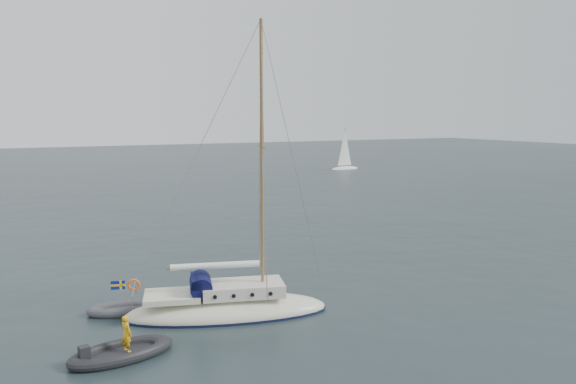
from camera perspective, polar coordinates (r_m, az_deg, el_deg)
name	(u,v)px	position (r m, az deg, el deg)	size (l,w,h in m)	color
ground	(295,303)	(27.88, 0.68, -11.18)	(300.00, 300.00, 0.00)	black
sailboat	(227,293)	(26.09, -6.20, -10.15)	(9.71, 2.91, 13.83)	beige
dinghy	(122,309)	(27.52, -16.54, -11.34)	(3.13, 1.41, 0.45)	#4F4E54
rib	(121,351)	(22.83, -16.59, -15.25)	(4.06, 1.84, 1.64)	black
distant_yacht_b	(345,150)	(95.13, 5.78, 4.23)	(5.63, 3.00, 7.46)	white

